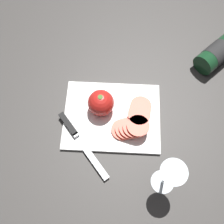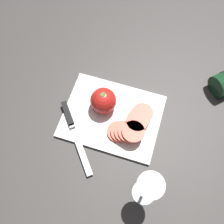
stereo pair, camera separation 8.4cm
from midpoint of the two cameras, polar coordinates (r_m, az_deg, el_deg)
ground_plane at (r=0.88m, az=-2.02°, el=-0.91°), size 3.00×3.00×0.00m
cutting_board at (r=0.88m, az=-2.74°, el=-1.25°), size 0.32×0.25×0.01m
wine_bottle at (r=1.03m, az=20.39°, el=12.22°), size 0.26×0.25×0.08m
wine_glass at (r=0.72m, az=9.23°, el=-13.86°), size 0.07×0.07×0.17m
whole_tomato at (r=0.84m, az=-5.28°, el=1.64°), size 0.09×0.09×0.09m
knife at (r=0.86m, az=-11.19°, el=-4.51°), size 0.18×0.22×0.01m
tomato_slice_stack_near at (r=0.83m, az=1.07°, el=-3.81°), size 0.12×0.07×0.05m
tomato_slice_stack_far at (r=0.85m, az=3.31°, el=0.03°), size 0.08×0.12×0.05m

